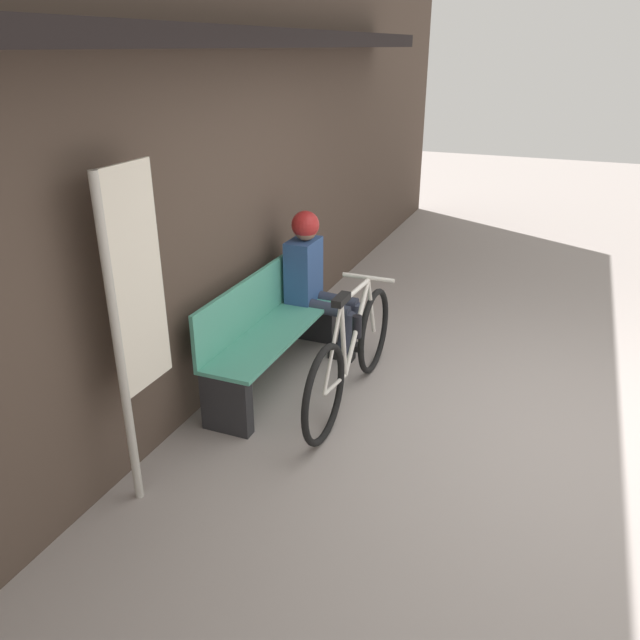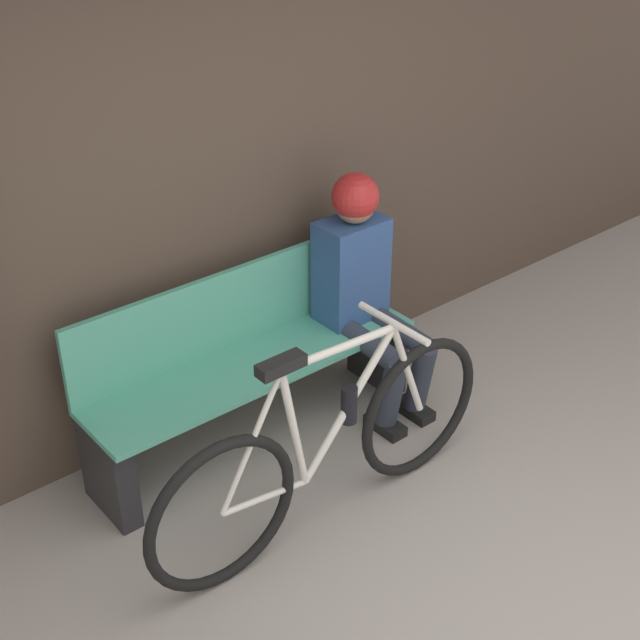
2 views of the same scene
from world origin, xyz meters
TOP-DOWN VIEW (x-y plane):
  - storefront_wall at (0.00, 2.40)m, footprint 12.00×0.56m
  - park_bench_near at (-0.03, 2.07)m, footprint 1.68×0.42m
  - bicycle at (-0.13, 1.36)m, footprint 1.77×0.40m
  - person_seated at (0.60, 1.96)m, footprint 0.34×0.61m

SIDE VIEW (x-z plane):
  - bicycle at x=-0.13m, z-range -0.09..0.85m
  - park_bench_near at x=-0.03m, z-range -0.02..0.83m
  - person_seated at x=0.60m, z-range 0.09..1.31m
  - storefront_wall at x=0.00m, z-range 0.06..3.26m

